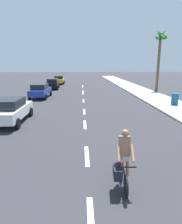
{
  "coord_description": "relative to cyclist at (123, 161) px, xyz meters",
  "views": [
    {
      "loc": [
        -0.19,
        0.46,
        3.65
      ],
      "look_at": [
        0.32,
        10.87,
        1.1
      ],
      "focal_mm": 31.18,
      "sensor_mm": 36.0,
      "label": 1
    }
  ],
  "objects": [
    {
      "name": "cyclist",
      "position": [
        0.0,
        0.0,
        0.0
      ],
      "size": [
        0.63,
        1.71,
        1.82
      ],
      "rotation": [
        0.0,
        0.0,
        3.06
      ],
      "color": "black",
      "rests_on": "ground"
    },
    {
      "name": "lane_stripe_7",
      "position": [
        -1.02,
        21.74,
        -0.83
      ],
      "size": [
        0.16,
        1.8,
        0.01
      ],
      "primitive_type": "cube",
      "color": "white",
      "rests_on": "ground"
    },
    {
      "name": "trash_bin_far",
      "position": [
        7.11,
        11.47,
        -0.18
      ],
      "size": [
        0.6,
        0.6,
        1.01
      ],
      "primitive_type": "cylinder",
      "color": "#14518C",
      "rests_on": "sidewalk_strip"
    },
    {
      "name": "lane_stripe_5",
      "position": [
        -1.02,
        14.53,
        -0.83
      ],
      "size": [
        0.16,
        1.8,
        0.01
      ],
      "primitive_type": "cube",
      "color": "white",
      "rests_on": "ground"
    },
    {
      "name": "lane_stripe_4",
      "position": [
        -1.02,
        9.79,
        -0.83
      ],
      "size": [
        0.16,
        1.8,
        0.01
      ],
      "primitive_type": "cube",
      "color": "white",
      "rests_on": "ground"
    },
    {
      "name": "parked_car_blue",
      "position": [
        -5.8,
        16.6,
        0.01
      ],
      "size": [
        2.03,
        4.13,
        1.57
      ],
      "rotation": [
        0.0,
        0.0,
        -0.04
      ],
      "color": "#1E389E",
      "rests_on": "ground"
    },
    {
      "name": "lane_stripe_8",
      "position": [
        -1.02,
        27.44,
        -0.83
      ],
      "size": [
        0.16,
        1.8,
        0.01
      ],
      "primitive_type": "cube",
      "color": "white",
      "rests_on": "ground"
    },
    {
      "name": "lane_stripe_9",
      "position": [
        -1.02,
        29.12,
        -0.83
      ],
      "size": [
        0.16,
        1.8,
        0.01
      ],
      "primitive_type": "cube",
      "color": "white",
      "rests_on": "ground"
    },
    {
      "name": "ground_plane",
      "position": [
        -1.02,
        14.3,
        -0.83
      ],
      "size": [
        160.0,
        160.0,
        0.0
      ],
      "primitive_type": "plane",
      "color": "#2D2D33"
    },
    {
      "name": "lane_stripe_2",
      "position": [
        -1.02,
        2.1,
        -0.83
      ],
      "size": [
        0.16,
        1.8,
        0.01
      ],
      "primitive_type": "cube",
      "color": "white",
      "rests_on": "ground"
    },
    {
      "name": "parked_car_white",
      "position": [
        -5.81,
        7.12,
        0.01
      ],
      "size": [
        2.0,
        4.27,
        1.57
      ],
      "rotation": [
        0.0,
        0.0,
        -0.01
      ],
      "color": "white",
      "rests_on": "ground"
    },
    {
      "name": "lane_stripe_6",
      "position": [
        -1.02,
        20.08,
        -0.83
      ],
      "size": [
        0.16,
        1.8,
        0.01
      ],
      "primitive_type": "cube",
      "color": "white",
      "rests_on": "ground"
    },
    {
      "name": "lane_stripe_3",
      "position": [
        -1.02,
        6.36,
        -0.83
      ],
      "size": [
        0.16,
        1.8,
        0.01
      ],
      "primitive_type": "cube",
      "color": "white",
      "rests_on": "ground"
    },
    {
      "name": "parked_car_yellow",
      "position": [
        -5.44,
        32.32,
        0.01
      ],
      "size": [
        1.94,
        4.1,
        1.57
      ],
      "rotation": [
        0.0,
        0.0,
        0.02
      ],
      "color": "gold",
      "rests_on": "ground"
    },
    {
      "name": "parked_car_black",
      "position": [
        -5.6,
        24.8,
        0.01
      ],
      "size": [
        1.98,
        4.03,
        1.57
      ],
      "rotation": [
        0.0,
        0.0,
        0.04
      ],
      "color": "black",
      "rests_on": "ground"
    },
    {
      "name": "palm_tree_far",
      "position": [
        9.55,
        22.18,
        5.31
      ],
      "size": [
        1.72,
        1.84,
        8.39
      ],
      "color": "brown",
      "rests_on": "ground"
    },
    {
      "name": "lane_stripe_1",
      "position": [
        -1.02,
        -1.39,
        -0.83
      ],
      "size": [
        0.16,
        1.8,
        0.01
      ],
      "primitive_type": "cube",
      "color": "white",
      "rests_on": "ground"
    },
    {
      "name": "sidewalk_strip",
      "position": [
        6.87,
        16.3,
        -0.76
      ],
      "size": [
        3.6,
        80.0,
        0.14
      ],
      "primitive_type": "cube",
      "color": "#B2ADA3",
      "rests_on": "ground"
    }
  ]
}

